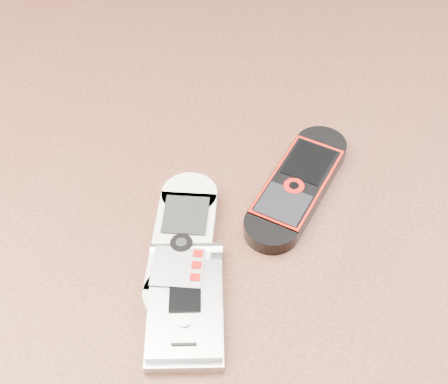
{
  "coord_description": "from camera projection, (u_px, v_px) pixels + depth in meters",
  "views": [
    {
      "loc": [
        0.12,
        -0.34,
        1.16
      ],
      "look_at": [
        0.01,
        0.0,
        0.76
      ],
      "focal_mm": 50.0,
      "sensor_mm": 36.0,
      "label": 1
    }
  ],
  "objects": [
    {
      "name": "nokia_black_red",
      "position": [
        298.0,
        185.0,
        0.54
      ],
      "size": [
        0.07,
        0.16,
        0.02
      ],
      "primitive_type": "cube",
      "rotation": [
        0.0,
        0.0,
        -0.17
      ],
      "color": "black",
      "rests_on": "table"
    },
    {
      "name": "nokia_white",
      "position": [
        183.0,
        244.0,
        0.5
      ],
      "size": [
        0.08,
        0.15,
        0.02
      ],
      "primitive_type": "cube",
      "rotation": [
        0.0,
        0.0,
        0.25
      ],
      "color": "beige",
      "rests_on": "table"
    },
    {
      "name": "motorola_razr",
      "position": [
        185.0,
        307.0,
        0.46
      ],
      "size": [
        0.09,
        0.12,
        0.02
      ],
      "primitive_type": "cube",
      "rotation": [
        0.0,
        0.0,
        0.34
      ],
      "color": "#B5B5BA",
      "rests_on": "table"
    },
    {
      "name": "table",
      "position": [
        219.0,
        268.0,
        0.62
      ],
      "size": [
        1.2,
        0.8,
        0.75
      ],
      "color": "black",
      "rests_on": "ground"
    }
  ]
}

